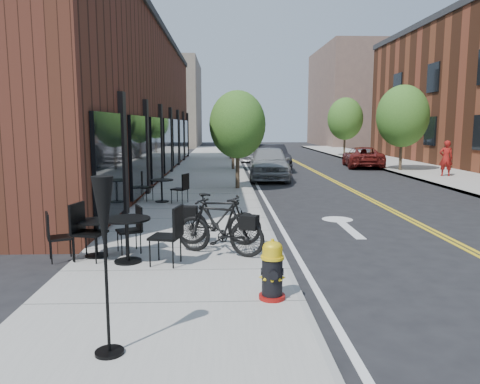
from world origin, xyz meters
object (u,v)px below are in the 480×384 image
object	(u,v)px
bistro_set_b	(96,233)
parked_car_c	(250,151)
parked_car_b	(271,157)
fire_hydrant	(272,271)
pedestrian	(446,158)
bicycle_left	(220,227)
bistro_set_a	(127,233)
bistro_set_c	(162,187)
bicycle_right	(218,219)
patio_umbrella	(104,228)
parked_car_a	(269,163)
parked_car_far	(363,157)

from	to	relation	value
bistro_set_b	parked_car_c	bearing A→B (deg)	56.32
bistro_set_b	parked_car_b	distance (m)	18.70
fire_hydrant	pedestrian	size ratio (longest dim) A/B	0.51
bicycle_left	pedestrian	bearing A→B (deg)	165.35
bistro_set_a	bistro_set_c	size ratio (longest dim) A/B	1.13
bistro_set_a	pedestrian	bearing A→B (deg)	61.06
bicycle_right	bistro_set_a	size ratio (longest dim) A/B	0.90
patio_umbrella	parked_car_a	xyz separation A→B (m)	(3.48, 17.35, -0.73)
bicycle_left	bistro_set_b	xyz separation A→B (m)	(-2.35, -0.05, -0.09)
parked_car_b	parked_car_far	bearing A→B (deg)	12.20
bicycle_right	bistro_set_a	xyz separation A→B (m)	(-1.64, -1.19, -0.01)
fire_hydrant	parked_car_c	world-z (taller)	parked_car_c
bistro_set_a	patio_umbrella	distance (m)	3.62
fire_hydrant	parked_car_a	size ratio (longest dim) A/B	0.19
fire_hydrant	bistro_set_a	bearing A→B (deg)	147.29
fire_hydrant	patio_umbrella	xyz separation A→B (m)	(-1.96, -1.57, 0.99)
parked_car_far	bicycle_right	bearing A→B (deg)	73.13
bicycle_left	parked_car_a	size ratio (longest dim) A/B	0.39
bistro_set_c	parked_car_a	distance (m)	8.29
parked_car_a	bicycle_left	bearing A→B (deg)	-95.97
parked_car_b	parked_car_c	distance (m)	7.25
bistro_set_c	parked_car_far	world-z (taller)	parked_car_far
parked_car_a	pedestrian	distance (m)	8.65
bicycle_left	pedestrian	distance (m)	17.40
fire_hydrant	bicycle_right	distance (m)	3.20
bistro_set_b	parked_car_a	world-z (taller)	parked_car_a
bicycle_left	parked_car_a	xyz separation A→B (m)	(2.28, 13.43, 0.13)
parked_car_b	pedestrian	bearing A→B (deg)	-32.25
fire_hydrant	bicycle_left	xyz separation A→B (m)	(-0.77, 2.35, 0.13)
bicycle_left	bicycle_right	bearing A→B (deg)	-152.40
bistro_set_c	parked_car_a	size ratio (longest dim) A/B	0.38
bicycle_right	patio_umbrella	size ratio (longest dim) A/B	0.92
parked_car_b	parked_car_c	xyz separation A→B (m)	(-0.80, 7.20, -0.03)
bistro_set_c	parked_car_c	xyz separation A→B (m)	(3.96, 18.83, 0.11)
fire_hydrant	bicycle_left	world-z (taller)	bicycle_left
parked_car_far	bistro_set_a	bearing A→B (deg)	70.61
bistro_set_b	patio_umbrella	distance (m)	4.16
bistro_set_b	parked_car_a	xyz separation A→B (m)	(4.64, 13.47, 0.22)
bicycle_right	parked_car_a	xyz separation A→B (m)	(2.33, 12.69, 0.13)
parked_car_far	bistro_set_c	bearing A→B (deg)	59.42
bicycle_left	bistro_set_a	distance (m)	1.74
fire_hydrant	pedestrian	bearing A→B (deg)	62.56
parked_car_c	parked_car_a	bearing A→B (deg)	-92.69
parked_car_far	fire_hydrant	bearing A→B (deg)	78.13
bicycle_right	pedestrian	bearing A→B (deg)	-34.22
bistro_set_b	parked_car_b	size ratio (longest dim) A/B	0.38
bicycle_left	parked_car_c	bearing A→B (deg)	-160.40
parked_car_c	parked_car_far	xyz separation A→B (m)	(6.60, -5.54, -0.08)
bistro_set_c	pedestrian	world-z (taller)	pedestrian
bistro_set_b	pedestrian	world-z (taller)	pedestrian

